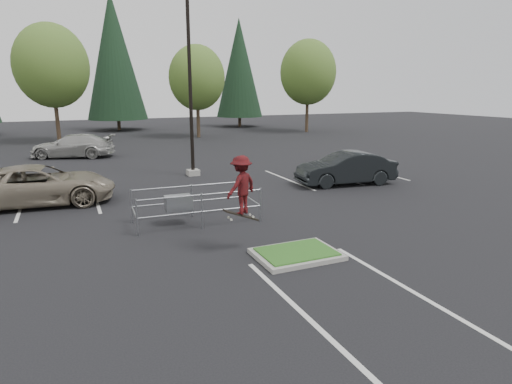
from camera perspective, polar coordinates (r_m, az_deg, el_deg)
name	(u,v)px	position (r m, az deg, el deg)	size (l,w,h in m)	color
ground	(297,256)	(11.62, 5.43, -8.54)	(120.00, 120.00, 0.00)	black
grass_median	(297,254)	(11.60, 5.44, -8.19)	(2.20, 1.60, 0.16)	gray
stall_lines	(188,207)	(16.49, -8.99, -1.97)	(22.62, 17.60, 0.01)	silver
light_pole	(190,85)	(22.16, -8.78, 13.86)	(0.70, 0.60, 10.12)	gray
decid_b	(52,69)	(39.96, -25.59, 14.62)	(5.89, 5.89, 9.64)	#38281C
decid_c	(197,80)	(40.82, -7.90, 14.61)	(5.12, 5.12, 8.38)	#38281C
decid_d	(308,74)	(46.08, 6.92, 15.31)	(5.76, 5.76, 9.43)	#38281C
conif_b	(114,56)	(50.29, -18.41, 16.79)	(6.38, 6.38, 14.50)	#38281C
conif_c	(239,68)	(52.62, -2.25, 16.17)	(5.50, 5.50, 12.50)	#38281C
cart_corral	(183,203)	(14.28, -9.75, -1.40)	(4.15, 1.63, 1.16)	gray
skateboarder	(241,185)	(11.44, -2.07, 0.88)	(1.19, 1.01, 1.85)	black
car_l_tan	(39,185)	(18.50, -26.92, 0.84)	(2.55, 5.53, 1.54)	gray
car_r_charc	(346,168)	(20.51, 11.90, 3.11)	(1.61, 4.62, 1.52)	black
car_far_silver	(74,146)	(30.70, -23.09, 5.68)	(2.13, 5.23, 1.52)	#B5B4AF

